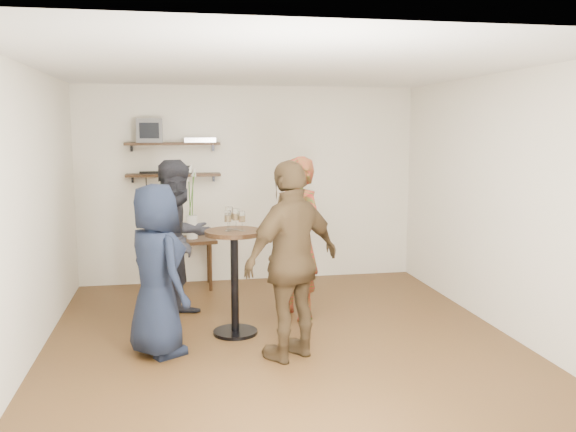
# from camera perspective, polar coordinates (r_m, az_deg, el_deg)

# --- Properties ---
(room) EXTENTS (4.58, 5.08, 2.68)m
(room) POSITION_cam_1_polar(r_m,az_deg,el_deg) (5.73, -0.59, 0.72)
(room) COLOR #452A16
(room) RESTS_ON ground
(shelf_upper) EXTENTS (1.20, 0.25, 0.04)m
(shelf_upper) POSITION_cam_1_polar(r_m,az_deg,el_deg) (7.97, -10.75, 6.66)
(shelf_upper) COLOR black
(shelf_upper) RESTS_ON room
(shelf_lower) EXTENTS (1.20, 0.25, 0.04)m
(shelf_lower) POSITION_cam_1_polar(r_m,az_deg,el_deg) (7.99, -10.67, 3.80)
(shelf_lower) COLOR black
(shelf_lower) RESTS_ON room
(crt_monitor) EXTENTS (0.32, 0.30, 0.30)m
(crt_monitor) POSITION_cam_1_polar(r_m,az_deg,el_deg) (7.97, -12.82, 7.81)
(crt_monitor) COLOR #59595B
(crt_monitor) RESTS_ON shelf_upper
(dvd_deck) EXTENTS (0.40, 0.24, 0.06)m
(dvd_deck) POSITION_cam_1_polar(r_m,az_deg,el_deg) (7.97, -8.25, 7.07)
(dvd_deck) COLOR silver
(dvd_deck) RESTS_ON shelf_upper
(radio) EXTENTS (0.22, 0.10, 0.10)m
(radio) POSITION_cam_1_polar(r_m,az_deg,el_deg) (7.98, -9.79, 4.30)
(radio) COLOR black
(radio) RESTS_ON shelf_lower
(power_strip) EXTENTS (0.30, 0.05, 0.03)m
(power_strip) POSITION_cam_1_polar(r_m,az_deg,el_deg) (8.04, -12.66, 4.00)
(power_strip) COLOR black
(power_strip) RESTS_ON shelf_lower
(side_table) EXTENTS (0.62, 0.62, 0.64)m
(side_table) POSITION_cam_1_polar(r_m,az_deg,el_deg) (7.94, -8.93, -2.85)
(side_table) COLOR black
(side_table) RESTS_ON room
(vase_lilies) EXTENTS (0.19, 0.20, 0.98)m
(vase_lilies) POSITION_cam_1_polar(r_m,az_deg,el_deg) (7.87, -9.01, 0.12)
(vase_lilies) COLOR white
(vase_lilies) RESTS_ON side_table
(drinks_table) EXTENTS (0.58, 0.58, 1.05)m
(drinks_table) POSITION_cam_1_polar(r_m,az_deg,el_deg) (6.07, -5.03, -4.86)
(drinks_table) COLOR black
(drinks_table) RESTS_ON room
(wine_glass_fl) EXTENTS (0.07, 0.07, 0.20)m
(wine_glass_fl) POSITION_cam_1_polar(r_m,az_deg,el_deg) (5.94, -5.66, -0.12)
(wine_glass_fl) COLOR silver
(wine_glass_fl) RESTS_ON drinks_table
(wine_glass_fr) EXTENTS (0.07, 0.07, 0.20)m
(wine_glass_fr) POSITION_cam_1_polar(r_m,az_deg,el_deg) (5.94, -4.33, -0.13)
(wine_glass_fr) COLOR silver
(wine_glass_fr) RESTS_ON drinks_table
(wine_glass_bl) EXTENTS (0.07, 0.07, 0.22)m
(wine_glass_bl) POSITION_cam_1_polar(r_m,az_deg,el_deg) (6.04, -5.53, 0.17)
(wine_glass_bl) COLOR silver
(wine_glass_bl) RESTS_ON drinks_table
(wine_glass_br) EXTENTS (0.07, 0.07, 0.21)m
(wine_glass_br) POSITION_cam_1_polar(r_m,az_deg,el_deg) (6.00, -4.90, 0.05)
(wine_glass_br) COLOR silver
(wine_glass_br) RESTS_ON drinks_table
(person_plaid) EXTENTS (0.69, 0.76, 1.75)m
(person_plaid) POSITION_cam_1_polar(r_m,az_deg,el_deg) (6.56, 0.92, -2.07)
(person_plaid) COLOR red
(person_plaid) RESTS_ON room
(person_dark) EXTENTS (1.06, 1.03, 1.72)m
(person_dark) POSITION_cam_1_polar(r_m,az_deg,el_deg) (6.66, -10.17, -2.19)
(person_dark) COLOR black
(person_dark) RESTS_ON room
(person_navy) EXTENTS (0.81, 0.91, 1.56)m
(person_navy) POSITION_cam_1_polar(r_m,az_deg,el_deg) (5.62, -12.21, -4.99)
(person_navy) COLOR black
(person_navy) RESTS_ON room
(person_brown) EXTENTS (1.12, 0.91, 1.78)m
(person_brown) POSITION_cam_1_polar(r_m,az_deg,el_deg) (5.38, 0.41, -4.21)
(person_brown) COLOR #42301C
(person_brown) RESTS_ON room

